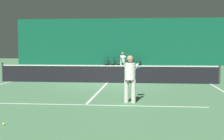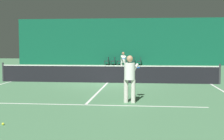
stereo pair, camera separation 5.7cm
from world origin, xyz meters
name	(u,v)px [view 1 (the left image)]	position (x,y,z in m)	size (l,w,h in m)	color
ground_plane	(107,83)	(0.00, 0.00, 0.00)	(60.00, 60.00, 0.00)	#4C7F56
backdrop_curtain	(125,42)	(0.00, 15.75, 2.42)	(23.00, 0.12, 4.84)	#0F5138
court_line_baseline_far	(122,67)	(0.00, 11.90, 0.00)	(11.00, 0.10, 0.00)	white
court_line_service_far	(117,73)	(0.00, 6.40, 0.00)	(8.25, 0.10, 0.00)	white
court_line_service_near	(86,105)	(0.00, -6.40, 0.00)	(8.25, 0.10, 0.00)	white
court_line_sideline_left	(11,82)	(-5.50, 0.00, 0.00)	(0.10, 23.80, 0.00)	white
court_line_sideline_right	(210,84)	(5.50, 0.00, 0.00)	(0.10, 23.80, 0.00)	white
court_line_centre	(107,83)	(0.00, 0.00, 0.00)	(0.10, 12.80, 0.00)	white
tennis_net	(107,73)	(0.00, 0.00, 0.51)	(12.00, 0.10, 1.07)	black
player_near	(130,75)	(1.50, -5.77, 0.98)	(0.62, 1.40, 1.68)	beige
player_far	(123,61)	(0.44, 6.15, 0.91)	(0.51, 1.33, 1.55)	beige
courtside_chair_0	(106,60)	(-1.85, 15.20, 0.49)	(0.44, 0.44, 0.84)	#2D2D2D
courtside_chair_1	(113,60)	(-1.18, 15.20, 0.49)	(0.44, 0.44, 0.84)	#2D2D2D
courtside_chair_2	(119,60)	(-0.51, 15.20, 0.49)	(0.44, 0.44, 0.84)	#2D2D2D
courtside_chair_3	(126,61)	(0.16, 15.20, 0.49)	(0.44, 0.44, 0.84)	#2D2D2D
courtside_chair_4	(132,61)	(0.83, 15.20, 0.49)	(0.44, 0.44, 0.84)	#2D2D2D
courtside_chair_5	(139,61)	(1.50, 15.20, 0.49)	(0.44, 0.44, 0.84)	#2D2D2D
tennis_ball	(4,124)	(-1.58, -9.31, 0.03)	(0.07, 0.07, 0.07)	#D1DB33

